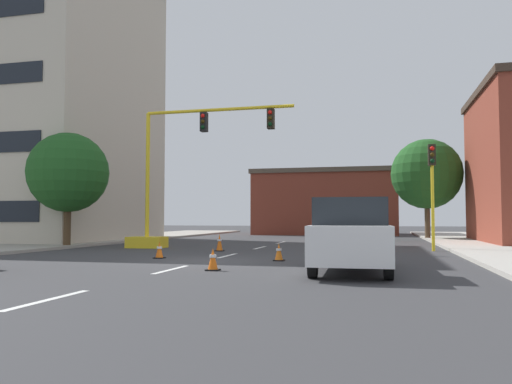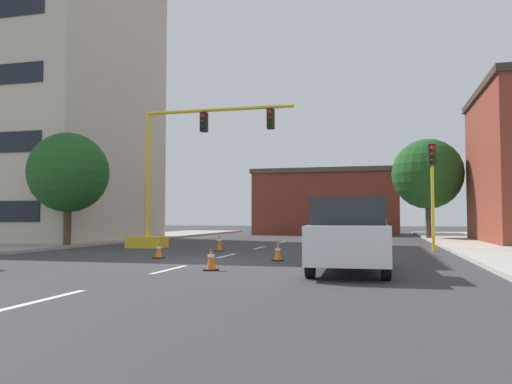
{
  "view_description": "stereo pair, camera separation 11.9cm",
  "coord_description": "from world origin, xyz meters",
  "px_view_note": "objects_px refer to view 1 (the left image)",
  "views": [
    {
      "loc": [
        5.8,
        -16.48,
        1.47
      ],
      "look_at": [
        -0.15,
        7.82,
        2.77
      ],
      "focal_mm": 35.33,
      "sensor_mm": 36.0,
      "label": 1
    },
    {
      "loc": [
        5.91,
        -16.45,
        1.47
      ],
      "look_at": [
        -0.15,
        7.82,
        2.77
      ],
      "focal_mm": 35.33,
      "sensor_mm": 36.0,
      "label": 2
    }
  ],
  "objects_px": {
    "traffic_light_pole_right": "(432,173)",
    "traffic_cone_roadside_c": "(213,260)",
    "pickup_truck_white": "(351,236)",
    "tree_left_near": "(68,173)",
    "tree_right_far": "(427,174)",
    "traffic_cone_roadside_a": "(279,252)",
    "traffic_signal_gantry": "(166,203)",
    "traffic_cone_roadside_b": "(219,243)",
    "traffic_cone_roadside_d": "(159,250)"
  },
  "relations": [
    {
      "from": "traffic_light_pole_right",
      "to": "traffic_cone_roadside_c",
      "type": "distance_m",
      "value": 12.83
    },
    {
      "from": "traffic_signal_gantry",
      "to": "tree_left_near",
      "type": "height_order",
      "value": "traffic_signal_gantry"
    },
    {
      "from": "traffic_cone_roadside_b",
      "to": "traffic_cone_roadside_d",
      "type": "xyz_separation_m",
      "value": [
        -0.88,
        -4.41,
        -0.08
      ]
    },
    {
      "from": "traffic_signal_gantry",
      "to": "traffic_cone_roadside_a",
      "type": "distance_m",
      "value": 9.31
    },
    {
      "from": "pickup_truck_white",
      "to": "traffic_signal_gantry",
      "type": "bearing_deg",
      "value": 136.64
    },
    {
      "from": "tree_left_near",
      "to": "traffic_cone_roadside_c",
      "type": "height_order",
      "value": "tree_left_near"
    },
    {
      "from": "traffic_signal_gantry",
      "to": "traffic_cone_roadside_c",
      "type": "relative_size",
      "value": 13.2
    },
    {
      "from": "tree_right_far",
      "to": "traffic_cone_roadside_a",
      "type": "xyz_separation_m",
      "value": [
        -6.58,
        -19.1,
        -4.2
      ]
    },
    {
      "from": "traffic_light_pole_right",
      "to": "traffic_cone_roadside_b",
      "type": "relative_size",
      "value": 6.24
    },
    {
      "from": "traffic_cone_roadside_d",
      "to": "pickup_truck_white",
      "type": "bearing_deg",
      "value": -22.62
    },
    {
      "from": "tree_left_near",
      "to": "traffic_cone_roadside_d",
      "type": "distance_m",
      "value": 9.38
    },
    {
      "from": "tree_left_near",
      "to": "traffic_cone_roadside_c",
      "type": "xyz_separation_m",
      "value": [
        10.49,
        -8.53,
        -3.43
      ]
    },
    {
      "from": "traffic_cone_roadside_c",
      "to": "traffic_light_pole_right",
      "type": "bearing_deg",
      "value": 56.23
    },
    {
      "from": "traffic_cone_roadside_a",
      "to": "traffic_cone_roadside_b",
      "type": "xyz_separation_m",
      "value": [
        -3.58,
        4.43,
        0.08
      ]
    },
    {
      "from": "tree_right_far",
      "to": "traffic_cone_roadside_a",
      "type": "bearing_deg",
      "value": -109.01
    },
    {
      "from": "tree_right_far",
      "to": "traffic_cone_roadside_b",
      "type": "xyz_separation_m",
      "value": [
        -10.16,
        -14.67,
        -4.12
      ]
    },
    {
      "from": "traffic_signal_gantry",
      "to": "tree_left_near",
      "type": "relative_size",
      "value": 1.45
    },
    {
      "from": "traffic_light_pole_right",
      "to": "tree_right_far",
      "type": "relative_size",
      "value": 0.7
    },
    {
      "from": "tree_right_far",
      "to": "traffic_cone_roadside_b",
      "type": "bearing_deg",
      "value": -124.7
    },
    {
      "from": "pickup_truck_white",
      "to": "traffic_cone_roadside_c",
      "type": "bearing_deg",
      "value": -170.02
    },
    {
      "from": "tree_right_far",
      "to": "tree_left_near",
      "type": "relative_size",
      "value": 1.2
    },
    {
      "from": "traffic_light_pole_right",
      "to": "traffic_cone_roadside_b",
      "type": "distance_m",
      "value": 10.08
    },
    {
      "from": "traffic_signal_gantry",
      "to": "traffic_cone_roadside_a",
      "type": "xyz_separation_m",
      "value": [
        6.85,
        -6.01,
        -1.9
      ]
    },
    {
      "from": "tree_right_far",
      "to": "traffic_cone_roadside_d",
      "type": "height_order",
      "value": "tree_right_far"
    },
    {
      "from": "traffic_signal_gantry",
      "to": "traffic_light_pole_right",
      "type": "height_order",
      "value": "traffic_signal_gantry"
    },
    {
      "from": "tree_left_near",
      "to": "traffic_cone_roadside_b",
      "type": "xyz_separation_m",
      "value": [
        8.09,
        -0.51,
        -3.36
      ]
    },
    {
      "from": "traffic_signal_gantry",
      "to": "traffic_cone_roadside_d",
      "type": "distance_m",
      "value": 6.72
    },
    {
      "from": "tree_right_far",
      "to": "tree_left_near",
      "type": "height_order",
      "value": "tree_right_far"
    },
    {
      "from": "traffic_light_pole_right",
      "to": "traffic_cone_roadside_c",
      "type": "xyz_separation_m",
      "value": [
        -6.9,
        -10.32,
        -3.22
      ]
    },
    {
      "from": "traffic_light_pole_right",
      "to": "traffic_cone_roadside_d",
      "type": "xyz_separation_m",
      "value": [
        -10.18,
        -6.71,
        -3.23
      ]
    },
    {
      "from": "tree_left_near",
      "to": "pickup_truck_white",
      "type": "xyz_separation_m",
      "value": [
        14.28,
        -7.87,
        -2.77
      ]
    },
    {
      "from": "tree_right_far",
      "to": "pickup_truck_white",
      "type": "relative_size",
      "value": 1.26
    },
    {
      "from": "tree_left_near",
      "to": "pickup_truck_white",
      "type": "distance_m",
      "value": 16.54
    },
    {
      "from": "traffic_light_pole_right",
      "to": "pickup_truck_white",
      "type": "bearing_deg",
      "value": -107.85
    },
    {
      "from": "traffic_signal_gantry",
      "to": "tree_right_far",
      "type": "bearing_deg",
      "value": 44.26
    },
    {
      "from": "traffic_light_pole_right",
      "to": "traffic_cone_roadside_b",
      "type": "bearing_deg",
      "value": -166.13
    },
    {
      "from": "pickup_truck_white",
      "to": "traffic_cone_roadside_d",
      "type": "bearing_deg",
      "value": 157.38
    },
    {
      "from": "traffic_light_pole_right",
      "to": "traffic_cone_roadside_a",
      "type": "bearing_deg",
      "value": -130.39
    },
    {
      "from": "traffic_cone_roadside_c",
      "to": "tree_right_far",
      "type": "bearing_deg",
      "value": 71.13
    },
    {
      "from": "traffic_cone_roadside_b",
      "to": "traffic_cone_roadside_c",
      "type": "height_order",
      "value": "traffic_cone_roadside_b"
    },
    {
      "from": "pickup_truck_white",
      "to": "traffic_cone_roadside_d",
      "type": "xyz_separation_m",
      "value": [
        -7.07,
        2.95,
        -0.67
      ]
    },
    {
      "from": "traffic_light_pole_right",
      "to": "traffic_cone_roadside_c",
      "type": "relative_size",
      "value": 7.6
    },
    {
      "from": "traffic_cone_roadside_c",
      "to": "pickup_truck_white",
      "type": "bearing_deg",
      "value": 9.98
    },
    {
      "from": "traffic_cone_roadside_d",
      "to": "traffic_signal_gantry",
      "type": "bearing_deg",
      "value": 111.77
    },
    {
      "from": "traffic_light_pole_right",
      "to": "pickup_truck_white",
      "type": "relative_size",
      "value": 0.88
    },
    {
      "from": "traffic_signal_gantry",
      "to": "traffic_cone_roadside_c",
      "type": "bearing_deg",
      "value": -59.43
    },
    {
      "from": "tree_left_near",
      "to": "pickup_truck_white",
      "type": "bearing_deg",
      "value": -28.85
    },
    {
      "from": "traffic_cone_roadside_c",
      "to": "traffic_signal_gantry",
      "type": "bearing_deg",
      "value": 120.57
    },
    {
      "from": "tree_right_far",
      "to": "traffic_cone_roadside_b",
      "type": "height_order",
      "value": "tree_right_far"
    },
    {
      "from": "tree_left_near",
      "to": "traffic_light_pole_right",
      "type": "bearing_deg",
      "value": 5.87
    }
  ]
}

